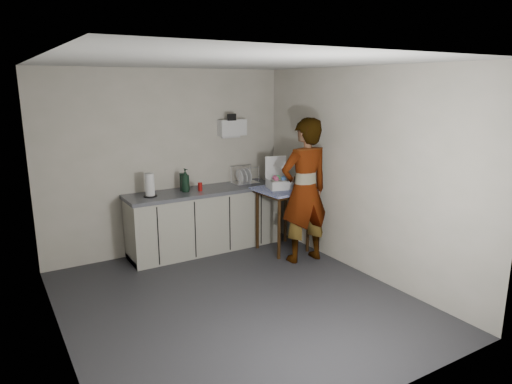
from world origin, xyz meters
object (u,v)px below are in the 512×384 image
standing_man (305,191)px  soap_bottle (185,180)px  paper_towel (150,186)px  side_table (283,197)px  soda_can (200,187)px  dark_bottle (182,182)px  kitchen_counter (204,222)px  bakery_box (278,181)px  dish_rack (244,180)px

standing_man → soap_bottle: 1.67m
standing_man → paper_towel: standing_man is taller
side_table → soap_bottle: size_ratio=2.81×
side_table → soda_can: (-1.04, 0.55, 0.16)m
soap_bottle → dark_bottle: soap_bottle is taller
kitchen_counter → paper_towel: bearing=-178.8°
soap_bottle → bakery_box: (1.21, -0.54, -0.05)m
kitchen_counter → soda_can: size_ratio=19.06×
soda_can → paper_towel: paper_towel is taller
side_table → dark_bottle: dark_bottle is taller
standing_man → soap_bottle: standing_man is taller
side_table → dish_rack: bearing=109.0°
dark_bottle → bakery_box: 1.37m
kitchen_counter → soap_bottle: (-0.27, 0.01, 0.65)m
kitchen_counter → paper_towel: 1.01m
paper_towel → bakery_box: bakery_box is taller
side_table → standing_man: standing_man is taller
paper_towel → kitchen_counter: bearing=1.2°
standing_man → soda_can: standing_man is taller
soda_can → dish_rack: 0.78m
bakery_box → dish_rack: bearing=126.6°
standing_man → dark_bottle: (-1.28, 1.16, 0.05)m
dark_bottle → soap_bottle: bearing=-79.1°
side_table → dish_rack: dish_rack is taller
side_table → soap_bottle: bearing=150.5°
standing_man → dark_bottle: bearing=-39.4°
standing_man → dish_rack: 1.16m
dish_rack → bakery_box: bakery_box is taller
side_table → standing_man: size_ratio=0.47×
kitchen_counter → paper_towel: paper_towel is taller
soda_can → paper_towel: 0.72m
standing_man → bakery_box: standing_man is taller
kitchen_counter → dish_rack: 0.89m
dark_bottle → dish_rack: size_ratio=0.66×
soap_bottle → standing_man: bearing=-40.5°
soda_can → bakery_box: bakery_box is taller
standing_man → bakery_box: 0.55m
standing_man → side_table: bearing=-84.2°
soda_can → paper_towel: bearing=177.6°
paper_towel → dish_rack: (1.50, 0.06, -0.09)m
soda_can → bakery_box: size_ratio=0.27×
dish_rack → bakery_box: size_ratio=0.86×
dark_bottle → paper_towel: paper_towel is taller
soap_bottle → dark_bottle: size_ratio=1.30×
dark_bottle → standing_man: bearing=-42.2°
paper_towel → bakery_box: 1.80m
soap_bottle → bakery_box: size_ratio=0.74×
kitchen_counter → soap_bottle: 0.70m
side_table → soda_can: bearing=148.7°
kitchen_counter → side_table: 1.21m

